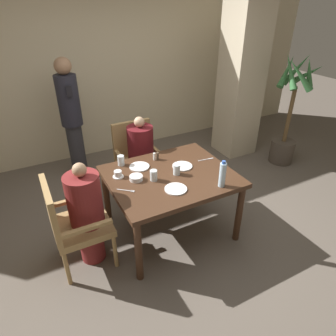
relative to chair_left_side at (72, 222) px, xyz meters
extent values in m
plane|color=#60564C|center=(1.03, 0.00, -0.52)|extent=(16.00, 16.00, 0.00)
cube|color=beige|center=(1.03, 2.33, 0.88)|extent=(8.00, 0.06, 2.80)
cube|color=beige|center=(2.96, 1.31, 0.83)|extent=(0.54, 0.54, 2.70)
cube|color=#422819|center=(1.03, 0.00, 0.20)|extent=(1.26, 1.05, 0.05)
cylinder|color=#422819|center=(0.46, -0.47, -0.17)|extent=(0.07, 0.07, 0.69)
cylinder|color=#422819|center=(1.60, -0.47, -0.17)|extent=(0.07, 0.07, 0.69)
cylinder|color=#422819|center=(0.46, 0.47, -0.17)|extent=(0.07, 0.07, 0.69)
cylinder|color=#422819|center=(1.60, 0.47, -0.17)|extent=(0.07, 0.07, 0.69)
cube|color=#A88451|center=(0.08, 0.00, -0.09)|extent=(0.51, 0.51, 0.07)
cube|color=#A88451|center=(-0.15, 0.00, 0.19)|extent=(0.05, 0.51, 0.48)
cube|color=#A88451|center=(0.08, 0.24, 0.07)|extent=(0.46, 0.04, 0.04)
cube|color=#A88451|center=(0.08, -0.24, 0.07)|extent=(0.46, 0.04, 0.04)
cylinder|color=#A88451|center=(0.31, 0.23, -0.32)|extent=(0.04, 0.04, 0.39)
cylinder|color=#A88451|center=(0.31, -0.23, -0.32)|extent=(0.04, 0.04, 0.39)
cylinder|color=#A88451|center=(-0.14, 0.23, -0.32)|extent=(0.04, 0.04, 0.39)
cylinder|color=#A88451|center=(-0.14, -0.23, -0.32)|extent=(0.04, 0.04, 0.39)
cylinder|color=maroon|center=(0.14, 0.00, -0.28)|extent=(0.24, 0.24, 0.46)
cylinder|color=maroon|center=(0.14, 0.00, 0.20)|extent=(0.32, 0.32, 0.51)
sphere|color=tan|center=(0.14, 0.00, 0.52)|extent=(0.13, 0.13, 0.13)
cube|color=#A88451|center=(1.03, 0.84, -0.09)|extent=(0.51, 0.51, 0.07)
cube|color=#A88451|center=(1.03, 1.08, 0.19)|extent=(0.51, 0.05, 0.48)
cube|color=#A88451|center=(1.27, 0.84, 0.07)|extent=(0.04, 0.46, 0.04)
cube|color=#A88451|center=(0.79, 0.84, 0.07)|extent=(0.04, 0.46, 0.04)
cylinder|color=#A88451|center=(1.26, 0.62, -0.32)|extent=(0.04, 0.04, 0.39)
cylinder|color=#A88451|center=(0.80, 0.62, -0.32)|extent=(0.04, 0.04, 0.39)
cylinder|color=#A88451|center=(1.26, 1.07, -0.32)|extent=(0.04, 0.04, 0.39)
cylinder|color=#A88451|center=(0.80, 1.07, -0.32)|extent=(0.04, 0.04, 0.39)
cylinder|color=#5B1419|center=(1.03, 0.78, -0.28)|extent=(0.24, 0.24, 0.46)
cylinder|color=#5B1419|center=(1.03, 0.78, 0.20)|extent=(0.32, 0.32, 0.51)
sphere|color=tan|center=(1.03, 0.78, 0.52)|extent=(0.13, 0.13, 0.13)
cylinder|color=#2D2D33|center=(0.42, 1.72, -0.12)|extent=(0.22, 0.22, 0.79)
cylinder|color=#23232D|center=(0.42, 1.72, 0.61)|extent=(0.29, 0.29, 0.67)
sphere|color=#997051|center=(0.42, 1.72, 1.05)|extent=(0.22, 0.22, 0.22)
cube|color=black|center=(0.42, 1.55, 0.78)|extent=(0.07, 0.01, 0.14)
cylinder|color=#4C4238|center=(3.37, 0.61, -0.34)|extent=(0.36, 0.36, 0.36)
cylinder|color=brown|center=(3.37, 0.61, 0.27)|extent=(0.06, 0.06, 0.85)
cone|color=#38753D|center=(3.57, 0.63, 0.84)|extent=(0.14, 0.47, 0.37)
cone|color=#38753D|center=(3.45, 0.73, 0.90)|extent=(0.36, 0.29, 0.47)
cone|color=#38753D|center=(3.31, 0.77, 0.88)|extent=(0.41, 0.25, 0.44)
cone|color=#38753D|center=(3.24, 0.64, 0.90)|extent=(0.16, 0.36, 0.48)
cone|color=#38753D|center=(3.27, 0.49, 0.88)|extent=(0.37, 0.33, 0.45)
cone|color=#38753D|center=(3.42, 0.49, 0.90)|extent=(0.37, 0.23, 0.47)
cylinder|color=white|center=(0.95, -0.27, 0.23)|extent=(0.21, 0.21, 0.01)
cylinder|color=white|center=(0.81, 0.29, 0.23)|extent=(0.21, 0.21, 0.01)
cylinder|color=white|center=(1.22, 0.09, 0.23)|extent=(0.21, 0.21, 0.01)
cylinder|color=white|center=(0.54, 0.20, 0.23)|extent=(0.11, 0.11, 0.01)
cylinder|color=white|center=(0.54, 0.20, 0.26)|extent=(0.08, 0.08, 0.06)
cylinder|color=white|center=(0.68, 0.07, 0.24)|extent=(0.13, 0.13, 0.05)
cylinder|color=silver|center=(1.37, -0.42, 0.35)|extent=(0.06, 0.06, 0.25)
cylinder|color=#3359B2|center=(1.37, -0.42, 0.48)|extent=(0.04, 0.04, 0.03)
cylinder|color=silver|center=(1.09, -0.02, 0.28)|extent=(0.07, 0.07, 0.11)
cylinder|color=silver|center=(0.65, 0.42, 0.28)|extent=(0.07, 0.07, 0.11)
cylinder|color=silver|center=(0.83, -0.02, 0.28)|extent=(0.07, 0.07, 0.11)
cylinder|color=white|center=(1.02, 0.36, 0.26)|extent=(0.03, 0.03, 0.09)
cylinder|color=#4C3D2D|center=(1.06, 0.36, 0.26)|extent=(0.03, 0.03, 0.08)
cube|color=silver|center=(0.51, -0.05, 0.22)|extent=(0.13, 0.11, 0.00)
cube|color=silver|center=(0.57, -0.11, 0.22)|extent=(0.04, 0.04, 0.00)
cube|color=silver|center=(1.52, 0.10, 0.22)|extent=(0.16, 0.03, 0.00)
cube|color=silver|center=(1.60, 0.09, 0.22)|extent=(0.06, 0.02, 0.00)
camera|label=1|loc=(-0.20, -2.31, 1.82)|focal=32.00mm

